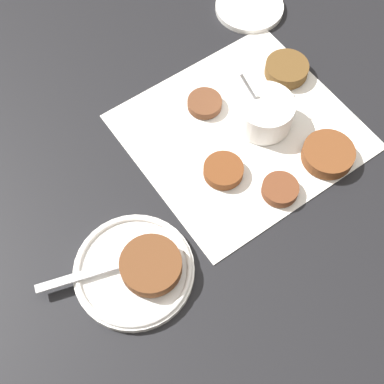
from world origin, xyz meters
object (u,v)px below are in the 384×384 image
object	(u,v)px
serving_plate	(134,270)
fritter_on_plate	(151,265)
extra_saucer	(249,7)
sauce_bowl	(266,116)
fork	(117,265)

from	to	relation	value
serving_plate	fritter_on_plate	size ratio (longest dim) A/B	1.99
extra_saucer	serving_plate	bearing A→B (deg)	-134.52
sauce_bowl	serving_plate	size ratio (longest dim) A/B	0.58
fork	sauce_bowl	bearing A→B (deg)	23.73
fritter_on_plate	fork	xyz separation A→B (m)	(-0.04, 0.02, -0.01)
sauce_bowl	fork	distance (m)	0.33
extra_saucer	sauce_bowl	bearing A→B (deg)	-111.89
sauce_bowl	fork	xyz separation A→B (m)	(-0.31, -0.13, -0.01)
sauce_bowl	fork	size ratio (longest dim) A/B	0.53
fritter_on_plate	fork	world-z (taller)	fritter_on_plate
serving_plate	fork	world-z (taller)	fork
serving_plate	fork	size ratio (longest dim) A/B	0.91
fork	extra_saucer	world-z (taller)	fork
fritter_on_plate	extra_saucer	distance (m)	0.54
sauce_bowl	fritter_on_plate	xyz separation A→B (m)	(-0.26, -0.16, 0.00)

